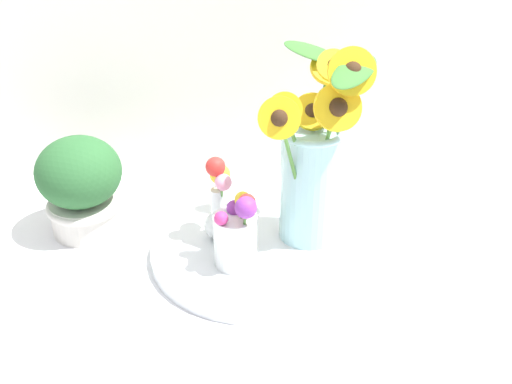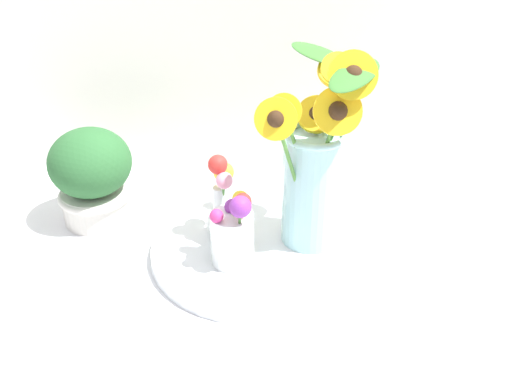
{
  "view_description": "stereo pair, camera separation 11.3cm",
  "coord_description": "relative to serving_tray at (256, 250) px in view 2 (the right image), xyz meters",
  "views": [
    {
      "loc": [
        0.01,
        -0.87,
        0.72
      ],
      "look_at": [
        0.03,
        0.1,
        0.15
      ],
      "focal_mm": 42.0,
      "sensor_mm": 36.0,
      "label": 1
    },
    {
      "loc": [
        0.12,
        -0.87,
        0.72
      ],
      "look_at": [
        0.03,
        0.1,
        0.15
      ],
      "focal_mm": 42.0,
      "sensor_mm": 36.0,
      "label": 2
    }
  ],
  "objects": [
    {
      "name": "ground_plane",
      "position": [
        -0.03,
        -0.1,
        -0.01
      ],
      "size": [
        6.0,
        6.0,
        0.0
      ],
      "primitive_type": "plane",
      "color": "silver"
    },
    {
      "name": "serving_tray",
      "position": [
        0.0,
        0.0,
        0.0
      ],
      "size": [
        0.42,
        0.42,
        0.02
      ],
      "color": "silver",
      "rests_on": "ground_plane"
    },
    {
      "name": "mason_jar_sunflowers",
      "position": [
        0.11,
        0.04,
        0.17
      ],
      "size": [
        0.23,
        0.22,
        0.41
      ],
      "color": "#9ED1D6",
      "rests_on": "serving_tray"
    },
    {
      "name": "vase_small_center",
      "position": [
        -0.04,
        -0.06,
        0.08
      ],
      "size": [
        0.08,
        0.09,
        0.16
      ],
      "color": "white",
      "rests_on": "serving_tray"
    },
    {
      "name": "vase_bulb_right",
      "position": [
        -0.07,
        0.04,
        0.09
      ],
      "size": [
        0.06,
        0.08,
        0.18
      ],
      "color": "white",
      "rests_on": "serving_tray"
    },
    {
      "name": "potted_plant",
      "position": [
        -0.36,
        0.1,
        0.1
      ],
      "size": [
        0.17,
        0.17,
        0.21
      ],
      "color": "beige",
      "rests_on": "ground_plane"
    }
  ]
}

